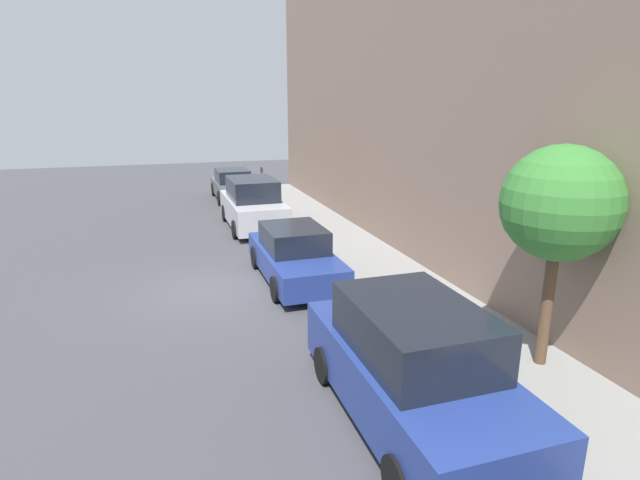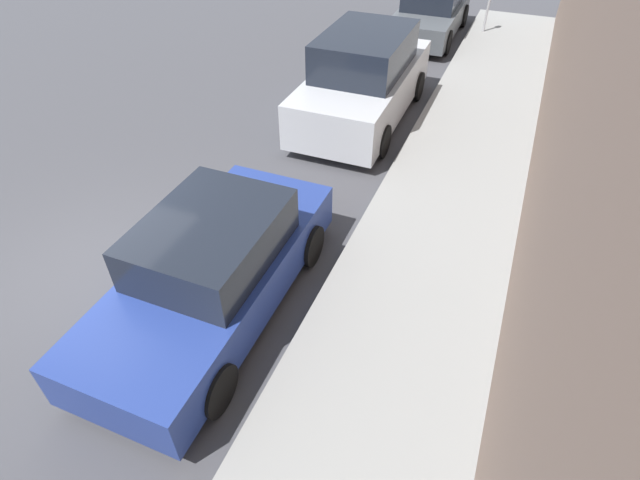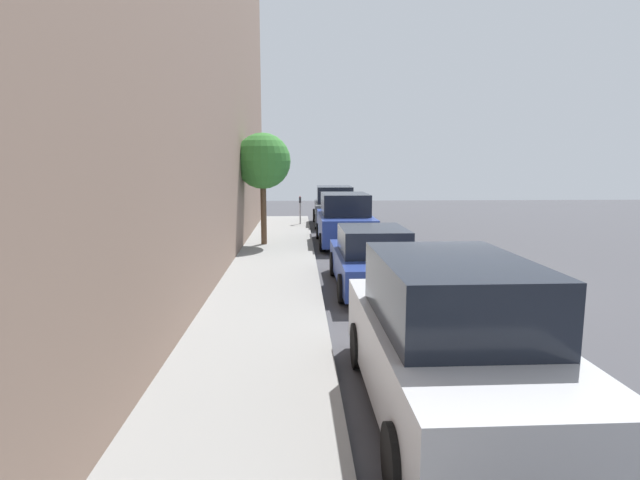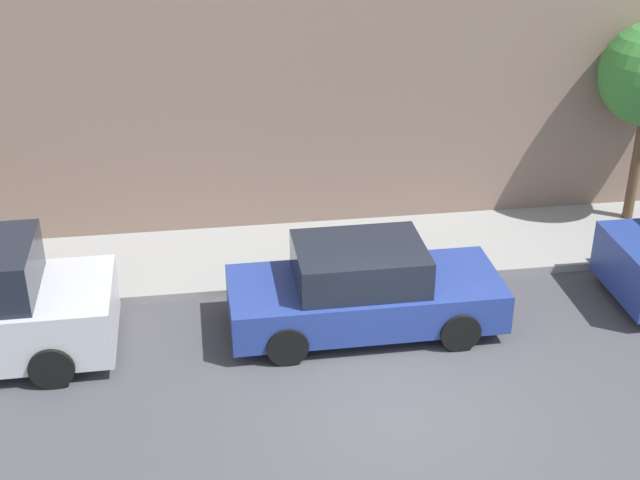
% 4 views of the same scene
% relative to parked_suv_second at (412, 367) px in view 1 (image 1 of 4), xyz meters
% --- Properties ---
extents(ground_plane, '(60.00, 60.00, 0.00)m').
position_rel_parked_suv_second_xyz_m(ground_plane, '(-2.26, 6.69, -0.93)').
color(ground_plane, '#424247').
extents(sidewalk, '(2.55, 32.00, 0.15)m').
position_rel_parked_suv_second_xyz_m(sidewalk, '(2.52, 6.69, -0.86)').
color(sidewalk, gray).
rests_on(sidewalk, ground_plane).
extents(parked_suv_second, '(2.08, 4.81, 1.98)m').
position_rel_parked_suv_second_xyz_m(parked_suv_second, '(0.00, 0.00, 0.00)').
color(parked_suv_second, navy).
rests_on(parked_suv_second, ground_plane).
extents(parked_sedan_third, '(1.92, 4.51, 1.54)m').
position_rel_parked_suv_second_xyz_m(parked_sedan_third, '(-0.06, 6.85, -0.21)').
color(parked_sedan_third, navy).
rests_on(parked_sedan_third, ground_plane).
extents(parked_suv_fourth, '(2.08, 4.82, 1.98)m').
position_rel_parked_suv_second_xyz_m(parked_suv_fourth, '(-0.07, 13.28, -0.00)').
color(parked_suv_fourth, '#B7BABF').
rests_on(parked_suv_fourth, ground_plane).
extents(parked_sedan_fifth, '(1.92, 4.52, 1.54)m').
position_rel_parked_suv_second_xyz_m(parked_sedan_fifth, '(0.04, 19.60, -0.21)').
color(parked_sedan_fifth, '#4C5156').
rests_on(parked_sedan_fifth, ground_plane).
extents(parking_meter_far, '(0.11, 0.15, 1.40)m').
position_rel_parked_suv_second_xyz_m(parking_meter_far, '(1.69, 20.27, 0.08)').
color(parking_meter_far, '#ADADB2').
rests_on(parking_meter_far, sidewalk).
extents(street_tree, '(2.03, 2.03, 4.07)m').
position_rel_parked_suv_second_xyz_m(street_tree, '(3.06, 0.66, 2.25)').
color(street_tree, brown).
rests_on(street_tree, sidewalk).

